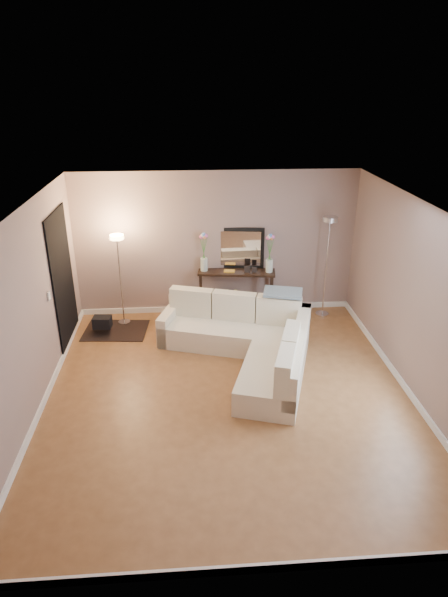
{
  "coord_description": "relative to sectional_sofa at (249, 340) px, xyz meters",
  "views": [
    {
      "loc": [
        -0.49,
        -5.76,
        4.02
      ],
      "look_at": [
        0.0,
        0.8,
        1.1
      ],
      "focal_mm": 30.0,
      "sensor_mm": 36.0,
      "label": 1
    }
  ],
  "objects": [
    {
      "name": "flower_vase_left",
      "position": [
        -0.62,
        1.68,
        0.82
      ],
      "size": [
        0.16,
        0.14,
        0.72
      ],
      "color": "silver",
      "rests_on": "console_table"
    },
    {
      "name": "ceiling",
      "position": [
        -0.4,
        -0.95,
        2.3
      ],
      "size": [
        5.0,
        5.5,
        0.01
      ],
      "primitive_type": "cube",
      "color": "white",
      "rests_on": "ground"
    },
    {
      "name": "black_bag",
      "position": [
        -2.39,
        1.0,
        -0.1
      ],
      "size": [
        0.32,
        0.24,
        0.19
      ],
      "primitive_type": "cube",
      "rotation": [
        0.0,
        0.0,
        -0.09
      ],
      "color": "black",
      "rests_on": "charcoal_rug"
    },
    {
      "name": "baseboard_front",
      "position": [
        -0.4,
        -3.69,
        -0.26
      ],
      "size": [
        5.0,
        0.03,
        0.1
      ],
      "primitive_type": "cube",
      "color": "white",
      "rests_on": "ground"
    },
    {
      "name": "wall_right",
      "position": [
        2.11,
        -0.95,
        0.99
      ],
      "size": [
        0.02,
        5.5,
        2.6
      ],
      "primitive_type": "cube",
      "color": "gray",
      "rests_on": "ground"
    },
    {
      "name": "leaning_mirror",
      "position": [
        -0.02,
        1.78,
        0.91
      ],
      "size": [
        0.97,
        0.17,
        0.76
      ],
      "color": "black",
      "rests_on": "console_table"
    },
    {
      "name": "floor_lamp_unlit",
      "position": [
        1.54,
        1.45,
        1.0
      ],
      "size": [
        0.31,
        0.31,
        1.85
      ],
      "color": "silver",
      "rests_on": "floor"
    },
    {
      "name": "flower_vase_right",
      "position": [
        0.53,
        1.53,
        0.82
      ],
      "size": [
        0.16,
        0.14,
        0.72
      ],
      "color": "silver",
      "rests_on": "console_table"
    },
    {
      "name": "floor",
      "position": [
        -0.4,
        -0.95,
        -0.31
      ],
      "size": [
        5.0,
        5.5,
        0.01
      ],
      "primitive_type": "cube",
      "color": "#935F35",
      "rests_on": "ground"
    },
    {
      "name": "wall_back",
      "position": [
        -0.4,
        1.81,
        0.99
      ],
      "size": [
        5.0,
        0.02,
        2.6
      ],
      "primitive_type": "cube",
      "color": "gray",
      "rests_on": "ground"
    },
    {
      "name": "baseboard_left",
      "position": [
        -2.88,
        -0.95,
        -0.26
      ],
      "size": [
        0.03,
        5.5,
        0.1
      ],
      "primitive_type": "cube",
      "color": "white",
      "rests_on": "ground"
    },
    {
      "name": "throw_blanket",
      "position": [
        0.58,
        0.44,
        0.6
      ],
      "size": [
        0.67,
        0.49,
        0.08
      ],
      "primitive_type": "cube",
      "rotation": [
        0.1,
        0.0,
        -0.25
      ],
      "color": "slate",
      "rests_on": "sectional_sofa"
    },
    {
      "name": "doorway",
      "position": [
        -2.88,
        0.75,
        0.79
      ],
      "size": [
        0.02,
        1.2,
        2.2
      ],
      "primitive_type": "cube",
      "color": "black",
      "rests_on": "ground"
    },
    {
      "name": "sectional_sofa",
      "position": [
        0.0,
        0.0,
        0.0
      ],
      "size": [
        2.51,
        2.88,
        0.84
      ],
      "color": "beige",
      "rests_on": "floor"
    },
    {
      "name": "floor_lamp_lit",
      "position": [
        -2.08,
        1.38,
        0.84
      ],
      "size": [
        0.25,
        0.25,
        1.63
      ],
      "color": "silver",
      "rests_on": "floor"
    },
    {
      "name": "wall_front",
      "position": [
        -0.4,
        -3.71,
        0.99
      ],
      "size": [
        5.0,
        0.02,
        2.6
      ],
      "primitive_type": "cube",
      "color": "gray",
      "rests_on": "ground"
    },
    {
      "name": "charcoal_rug",
      "position": [
        -2.19,
        1.08,
        -0.3
      ],
      "size": [
        1.13,
        0.89,
        0.01
      ],
      "primitive_type": "cube",
      "rotation": [
        0.0,
        0.0,
        -0.09
      ],
      "color": "black",
      "rests_on": "floor"
    },
    {
      "name": "table_decor",
      "position": [
        -0.05,
        1.57,
        0.55
      ],
      "size": [
        0.58,
        0.17,
        0.14
      ],
      "color": "gold",
      "rests_on": "console_table"
    },
    {
      "name": "console_table",
      "position": [
        -0.13,
        1.62,
        0.17
      ],
      "size": [
        1.41,
        0.55,
        0.85
      ],
      "color": "black",
      "rests_on": "floor"
    },
    {
      "name": "wall_left",
      "position": [
        -2.91,
        -0.95,
        0.99
      ],
      "size": [
        0.02,
        5.5,
        2.6
      ],
      "primitive_type": "cube",
      "color": "gray",
      "rests_on": "ground"
    },
    {
      "name": "baseboard_right",
      "position": [
        2.09,
        -0.95,
        -0.26
      ],
      "size": [
        0.03,
        5.5,
        0.1
      ],
      "primitive_type": "cube",
      "color": "white",
      "rests_on": "ground"
    },
    {
      "name": "baseboard_back",
      "position": [
        -0.4,
        1.78,
        -0.26
      ],
      "size": [
        5.0,
        0.03,
        0.1
      ],
      "primitive_type": "cube",
      "color": "white",
      "rests_on": "ground"
    },
    {
      "name": "switch_plate",
      "position": [
        -2.88,
        -0.1,
        0.89
      ],
      "size": [
        0.02,
        0.08,
        0.12
      ],
      "primitive_type": "cube",
      "color": "white",
      "rests_on": "ground"
    }
  ]
}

